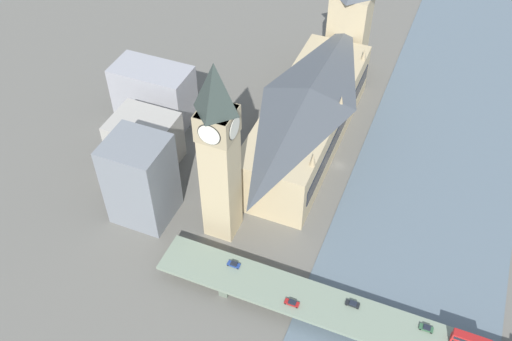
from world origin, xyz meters
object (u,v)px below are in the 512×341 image
object	(u,v)px
clock_tower	(219,151)
car_northbound_tail	(292,303)
car_southbound_mid	(234,264)
car_southbound_lead	(426,328)
parliament_hall	(308,117)
road_bridge	(395,331)
double_decker_bus_lead	(471,341)
victoria_tower	(349,25)
car_northbound_lead	(353,304)

from	to	relation	value
clock_tower	car_northbound_tail	distance (m)	52.33
clock_tower	car_southbound_mid	bearing A→B (deg)	124.20
car_southbound_lead	parliament_hall	bearing A→B (deg)	-49.21
car_southbound_lead	car_southbound_mid	distance (m)	62.59
road_bridge	double_decker_bus_lead	size ratio (longest dim) A/B	13.95
double_decker_bus_lead	car_northbound_tail	world-z (taller)	double_decker_bus_lead
car_southbound_lead	road_bridge	bearing A→B (deg)	22.90
double_decker_bus_lead	car_southbound_mid	xyz separation A→B (m)	(75.11, -0.22, -2.08)
victoria_tower	double_decker_bus_lead	size ratio (longest dim) A/B	4.56
parliament_hall	clock_tower	size ratio (longest dim) A/B	1.29
victoria_tower	car_southbound_mid	distance (m)	131.11
victoria_tower	road_bridge	distance (m)	144.55
double_decker_bus_lead	car_northbound_lead	xyz separation A→B (m)	(35.11, -0.52, -2.12)
double_decker_bus_lead	road_bridge	bearing A→B (deg)	7.51
parliament_hall	car_southbound_mid	world-z (taller)	parliament_hall
car_southbound_lead	car_southbound_mid	bearing A→B (deg)	0.50
car_northbound_tail	car_southbound_mid	distance (m)	23.40
double_decker_bus_lead	car_southbound_mid	size ratio (longest dim) A/B	2.61
car_southbound_mid	clock_tower	bearing A→B (deg)	-55.80
clock_tower	car_northbound_tail	size ratio (longest dim) A/B	15.27
car_northbound_lead	car_southbound_mid	size ratio (longest dim) A/B	1.03
clock_tower	car_northbound_lead	xyz separation A→B (m)	(-51.90, 17.20, -31.35)
car_northbound_tail	car_southbound_lead	xyz separation A→B (m)	(-40.09, -7.01, 0.01)
double_decker_bus_lead	car_southbound_lead	xyz separation A→B (m)	(12.53, -0.76, -2.09)
car_northbound_lead	car_southbound_mid	distance (m)	40.00
victoria_tower	double_decker_bus_lead	xyz separation A→B (m)	(-74.35, 130.21, -15.02)
car_southbound_mid	road_bridge	bearing A→B (deg)	176.88
clock_tower	road_bridge	xyz separation A→B (m)	(-66.18, 20.46, -33.03)
clock_tower	road_bridge	world-z (taller)	clock_tower
car_southbound_mid	car_southbound_lead	bearing A→B (deg)	-179.50
parliament_hall	car_northbound_lead	world-z (taller)	parliament_hall
road_bridge	car_southbound_mid	bearing A→B (deg)	-3.12
parliament_hall	victoria_tower	world-z (taller)	victoria_tower
road_bridge	car_northbound_lead	world-z (taller)	car_northbound_lead
clock_tower	car_southbound_lead	xyz separation A→B (m)	(-74.48, 16.96, -31.32)
parliament_hall	car_northbound_lead	distance (m)	82.16
road_bridge	car_northbound_tail	xyz separation A→B (m)	(31.79, 3.50, 1.70)
parliament_hall	road_bridge	bearing A→B (deg)	125.46
parliament_hall	car_southbound_lead	size ratio (longest dim) A/B	21.85
parliament_hall	clock_tower	xyz separation A→B (m)	(12.72, 54.62, 23.75)
car_northbound_tail	car_southbound_mid	size ratio (longest dim) A/B	1.09
parliament_hall	car_northbound_tail	bearing A→B (deg)	105.42
parliament_hall	car_northbound_tail	world-z (taller)	parliament_hall
car_northbound_tail	car_southbound_lead	world-z (taller)	car_southbound_lead
victoria_tower	car_northbound_tail	bearing A→B (deg)	99.05
double_decker_bus_lead	victoria_tower	bearing A→B (deg)	-60.27
parliament_hall	car_southbound_mid	bearing A→B (deg)	89.35
double_decker_bus_lead	parliament_hall	bearing A→B (deg)	-44.24
clock_tower	double_decker_bus_lead	world-z (taller)	clock_tower
victoria_tower	double_decker_bus_lead	distance (m)	150.69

